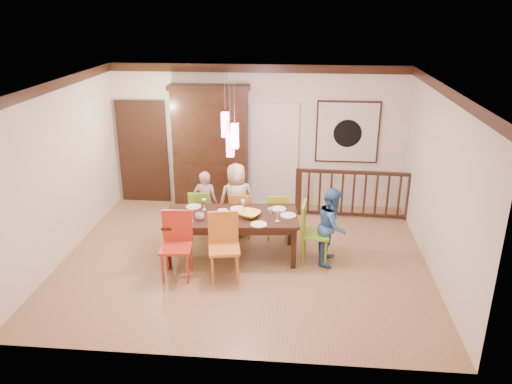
# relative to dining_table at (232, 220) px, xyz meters

# --- Properties ---
(floor) EXTENTS (6.00, 6.00, 0.00)m
(floor) POSITION_rel_dining_table_xyz_m (0.21, -0.10, -0.67)
(floor) COLOR #9D6F4C
(floor) RESTS_ON ground
(ceiling) EXTENTS (6.00, 6.00, 0.00)m
(ceiling) POSITION_rel_dining_table_xyz_m (0.21, -0.10, 2.23)
(ceiling) COLOR white
(ceiling) RESTS_ON wall_back
(wall_back) EXTENTS (6.00, 0.00, 6.00)m
(wall_back) POSITION_rel_dining_table_xyz_m (0.21, 2.40, 0.78)
(wall_back) COLOR beige
(wall_back) RESTS_ON floor
(wall_left) EXTENTS (0.00, 5.00, 5.00)m
(wall_left) POSITION_rel_dining_table_xyz_m (-2.79, -0.10, 0.78)
(wall_left) COLOR beige
(wall_left) RESTS_ON floor
(wall_right) EXTENTS (0.00, 5.00, 5.00)m
(wall_right) POSITION_rel_dining_table_xyz_m (3.21, -0.10, 0.78)
(wall_right) COLOR beige
(wall_right) RESTS_ON floor
(crown_molding) EXTENTS (6.00, 5.00, 0.16)m
(crown_molding) POSITION_rel_dining_table_xyz_m (0.21, -0.10, 2.15)
(crown_molding) COLOR black
(crown_molding) RESTS_ON wall_back
(panel_door) EXTENTS (1.04, 0.07, 2.24)m
(panel_door) POSITION_rel_dining_table_xyz_m (-2.19, 2.35, 0.38)
(panel_door) COLOR black
(panel_door) RESTS_ON wall_back
(white_doorway) EXTENTS (0.97, 0.05, 2.22)m
(white_doorway) POSITION_rel_dining_table_xyz_m (0.56, 2.37, 0.38)
(white_doorway) COLOR silver
(white_doorway) RESTS_ON wall_back
(painting) EXTENTS (1.25, 0.06, 1.25)m
(painting) POSITION_rel_dining_table_xyz_m (2.01, 2.37, 0.93)
(painting) COLOR black
(painting) RESTS_ON wall_back
(pendant_cluster) EXTENTS (0.27, 0.21, 1.14)m
(pendant_cluster) POSITION_rel_dining_table_xyz_m (0.00, -0.00, 1.44)
(pendant_cluster) COLOR #F94A8E
(pendant_cluster) RESTS_ON ceiling
(dining_table) EXTENTS (2.25, 1.19, 0.75)m
(dining_table) POSITION_rel_dining_table_xyz_m (0.00, 0.00, 0.00)
(dining_table) COLOR black
(dining_table) RESTS_ON floor
(chair_far_left) EXTENTS (0.40, 0.40, 0.86)m
(chair_far_left) POSITION_rel_dining_table_xyz_m (-0.68, 0.83, -0.17)
(chair_far_left) COLOR #7CC829
(chair_far_left) RESTS_ON floor
(chair_far_mid) EXTENTS (0.40, 0.40, 0.87)m
(chair_far_mid) POSITION_rel_dining_table_xyz_m (0.06, 0.79, -0.17)
(chair_far_mid) COLOR #BA6D25
(chair_far_mid) RESTS_ON floor
(chair_far_right) EXTENTS (0.43, 0.43, 0.87)m
(chair_far_right) POSITION_rel_dining_table_xyz_m (0.71, 0.78, -0.17)
(chair_far_right) COLOR #96A71E
(chair_far_right) RESTS_ON floor
(chair_near_left) EXTENTS (0.50, 0.50, 1.04)m
(chair_near_left) POSITION_rel_dining_table_xyz_m (-0.76, -0.76, -0.07)
(chair_near_left) COLOR red
(chair_near_left) RESTS_ON floor
(chair_near_mid) EXTENTS (0.55, 0.55, 1.03)m
(chair_near_mid) POSITION_rel_dining_table_xyz_m (-0.02, -0.73, -0.08)
(chair_near_mid) COLOR orange
(chair_near_mid) RESTS_ON floor
(chair_end_right) EXTENTS (0.50, 0.50, 1.01)m
(chair_end_right) POSITION_rel_dining_table_xyz_m (1.38, -0.04, -0.09)
(chair_end_right) COLOR #82AD26
(chair_end_right) RESTS_ON floor
(china_hutch) EXTENTS (1.60, 0.46, 2.52)m
(china_hutch) POSITION_rel_dining_table_xyz_m (-0.72, 2.20, 0.59)
(china_hutch) COLOR black
(china_hutch) RESTS_ON floor
(balustrade) EXTENTS (2.29, 0.16, 0.96)m
(balustrade) POSITION_rel_dining_table_xyz_m (2.16, 1.85, -0.17)
(balustrade) COLOR black
(balustrade) RESTS_ON floor
(person_far_left) EXTENTS (0.45, 0.30, 1.20)m
(person_far_left) POSITION_rel_dining_table_xyz_m (-0.60, 0.86, -0.07)
(person_far_left) COLOR #D09EAA
(person_far_left) RESTS_ON floor
(person_far_mid) EXTENTS (0.77, 0.63, 1.35)m
(person_far_mid) POSITION_rel_dining_table_xyz_m (-0.03, 0.86, 0.01)
(person_far_mid) COLOR beige
(person_far_mid) RESTS_ON floor
(person_end_right) EXTENTS (0.60, 0.71, 1.27)m
(person_end_right) POSITION_rel_dining_table_xyz_m (1.65, -0.03, -0.03)
(person_end_right) COLOR teal
(person_end_right) RESTS_ON floor
(serving_bowl) EXTENTS (0.45, 0.45, 0.08)m
(serving_bowl) POSITION_rel_dining_table_xyz_m (0.30, -0.03, 0.12)
(serving_bowl) COLOR yellow
(serving_bowl) RESTS_ON dining_table
(small_bowl) EXTENTS (0.20, 0.20, 0.06)m
(small_bowl) POSITION_rel_dining_table_xyz_m (-0.16, 0.06, 0.11)
(small_bowl) COLOR white
(small_bowl) RESTS_ON dining_table
(cup_left) EXTENTS (0.18, 0.18, 0.11)m
(cup_left) POSITION_rel_dining_table_xyz_m (-0.49, -0.22, 0.14)
(cup_left) COLOR silver
(cup_left) RESTS_ON dining_table
(cup_right) EXTENTS (0.12, 0.12, 0.09)m
(cup_right) POSITION_rel_dining_table_xyz_m (0.63, 0.14, 0.13)
(cup_right) COLOR silver
(cup_right) RESTS_ON dining_table
(plate_far_left) EXTENTS (0.26, 0.26, 0.01)m
(plate_far_left) POSITION_rel_dining_table_xyz_m (-0.69, 0.28, 0.09)
(plate_far_left) COLOR white
(plate_far_left) RESTS_ON dining_table
(plate_far_mid) EXTENTS (0.26, 0.26, 0.01)m
(plate_far_mid) POSITION_rel_dining_table_xyz_m (0.07, 0.25, 0.09)
(plate_far_mid) COLOR white
(plate_far_mid) RESTS_ON dining_table
(plate_far_right) EXTENTS (0.26, 0.26, 0.01)m
(plate_far_right) POSITION_rel_dining_table_xyz_m (0.75, 0.31, 0.09)
(plate_far_right) COLOR white
(plate_far_right) RESTS_ON dining_table
(plate_near_left) EXTENTS (0.26, 0.26, 0.01)m
(plate_near_left) POSITION_rel_dining_table_xyz_m (-0.70, -0.35, 0.09)
(plate_near_left) COLOR white
(plate_near_left) RESTS_ON dining_table
(plate_near_mid) EXTENTS (0.26, 0.26, 0.01)m
(plate_near_mid) POSITION_rel_dining_table_xyz_m (0.48, -0.34, 0.09)
(plate_near_mid) COLOR white
(plate_near_mid) RESTS_ON dining_table
(plate_end_right) EXTENTS (0.26, 0.26, 0.01)m
(plate_end_right) POSITION_rel_dining_table_xyz_m (0.93, 0.06, 0.09)
(plate_end_right) COLOR white
(plate_end_right) RESTS_ON dining_table
(wine_glass_a) EXTENTS (0.08, 0.08, 0.19)m
(wine_glass_a) POSITION_rel_dining_table_xyz_m (-0.49, 0.19, 0.18)
(wine_glass_a) COLOR #590C19
(wine_glass_a) RESTS_ON dining_table
(wine_glass_b) EXTENTS (0.08, 0.08, 0.19)m
(wine_glass_b) POSITION_rel_dining_table_xyz_m (0.17, 0.20, 0.18)
(wine_glass_b) COLOR silver
(wine_glass_b) RESTS_ON dining_table
(wine_glass_c) EXTENTS (0.08, 0.08, 0.19)m
(wine_glass_c) POSITION_rel_dining_table_xyz_m (-0.05, -0.29, 0.18)
(wine_glass_c) COLOR #590C19
(wine_glass_c) RESTS_ON dining_table
(wine_glass_d) EXTENTS (0.08, 0.08, 0.19)m
(wine_glass_d) POSITION_rel_dining_table_xyz_m (0.76, -0.17, 0.18)
(wine_glass_d) COLOR silver
(wine_glass_d) RESTS_ON dining_table
(napkin) EXTENTS (0.18, 0.14, 0.01)m
(napkin) POSITION_rel_dining_table_xyz_m (-0.11, -0.39, 0.09)
(napkin) COLOR #D83359
(napkin) RESTS_ON dining_table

